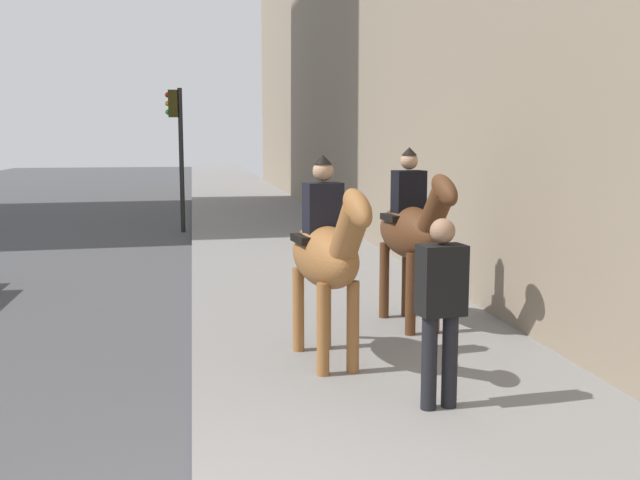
% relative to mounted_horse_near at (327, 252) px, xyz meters
% --- Properties ---
extents(mounted_horse_near, '(2.15, 0.76, 2.21)m').
position_rel_mounted_horse_near_xyz_m(mounted_horse_near, '(0.00, 0.00, 0.00)').
color(mounted_horse_near, brown).
rests_on(mounted_horse_near, sidewalk_slab).
extents(mounted_horse_far, '(2.15, 0.71, 2.27)m').
position_rel_mounted_horse_near_xyz_m(mounted_horse_far, '(1.32, -1.33, 0.05)').
color(mounted_horse_far, '#4C2B16').
rests_on(mounted_horse_far, sidewalk_slab).
extents(pedestrian_greeting, '(0.31, 0.43, 1.70)m').
position_rel_mounted_horse_near_xyz_m(pedestrian_greeting, '(-1.45, -0.75, -0.22)').
color(pedestrian_greeting, black).
rests_on(pedestrian_greeting, sidewalk_slab).
extents(traffic_light_near_curb, '(0.20, 0.44, 3.78)m').
position_rel_mounted_horse_near_xyz_m(traffic_light_near_curb, '(12.19, 1.73, 1.22)').
color(traffic_light_near_curb, black).
rests_on(traffic_light_near_curb, ground).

